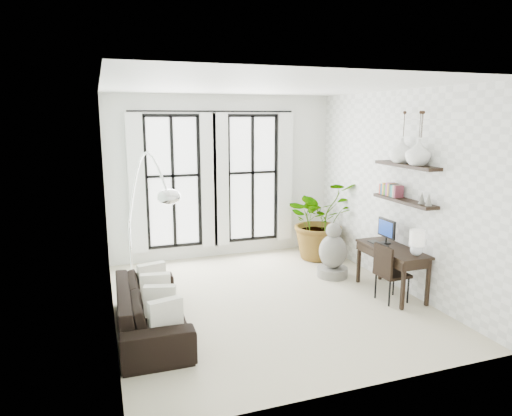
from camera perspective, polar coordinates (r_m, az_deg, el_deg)
name	(u,v)px	position (r m, az deg, el deg)	size (l,w,h in m)	color
floor	(267,300)	(7.18, 1.38, -11.43)	(5.00, 5.00, 0.00)	beige
ceiling	(268,86)	(6.63, 1.51, 14.98)	(5.00, 5.00, 0.00)	white
wall_left	(108,208)	(6.31, -18.07, 0.00)	(5.00, 5.00, 0.00)	silver
wall_right	(396,190)	(7.79, 17.13, 2.14)	(5.00, 5.00, 0.00)	white
wall_back	(223,177)	(9.08, -4.12, 3.86)	(4.50, 4.50, 0.00)	white
windows	(214,180)	(8.97, -5.24, 3.49)	(3.26, 0.13, 2.65)	white
wall_shelves	(403,186)	(7.41, 17.95, 2.63)	(0.25, 1.30, 0.60)	black
sofa	(151,309)	(6.26, -13.02, -12.16)	(2.14, 0.84, 0.62)	black
throw_pillows	(158,294)	(6.20, -12.16, -10.48)	(0.40, 1.52, 0.40)	silver
plant	(320,219)	(9.11, 7.98, -1.42)	(1.41, 1.22, 1.57)	#2D7228
desk	(394,251)	(7.45, 16.88, -5.22)	(0.55, 1.29, 1.16)	black
desk_chair	(388,269)	(7.24, 16.21, -7.39)	(0.44, 0.44, 0.90)	black
arc_lamp	(145,185)	(6.87, -13.69, 2.79)	(0.73, 2.30, 2.30)	silver
buddha	(333,254)	(8.16, 9.58, -5.71)	(0.54, 0.54, 0.97)	gray
vase_a	(418,152)	(7.12, 19.61, 6.56)	(0.37, 0.37, 0.38)	white
vase_b	(401,151)	(7.44, 17.69, 6.86)	(0.37, 0.37, 0.38)	white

